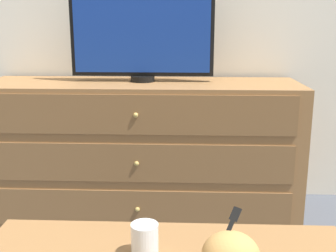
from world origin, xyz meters
name	(u,v)px	position (x,y,z in m)	size (l,w,h in m)	color
ground_plane	(140,191)	(0.00, 0.00, 0.00)	(12.00, 12.00, 0.00)	#474C56
dresser	(142,149)	(0.04, -0.27, 0.36)	(1.63, 0.49, 0.71)	olive
tv	(142,32)	(0.05, -0.23, 0.96)	(0.73, 0.12, 0.48)	black
drink_cup	(145,242)	(0.17, -1.38, 0.44)	(0.08, 0.08, 0.09)	#9E6638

